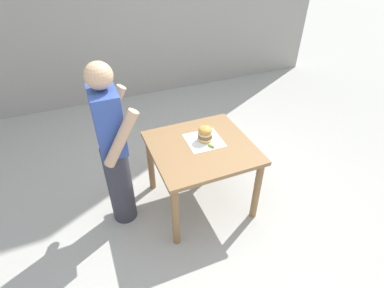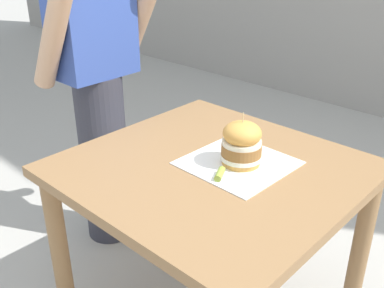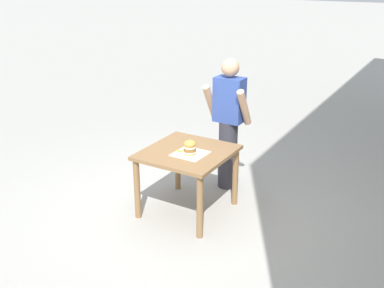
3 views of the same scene
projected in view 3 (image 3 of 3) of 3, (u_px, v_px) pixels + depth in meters
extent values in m
plane|color=#ADAAA3|center=(188.00, 210.00, 5.35)|extent=(80.00, 80.00, 0.00)
cube|color=olive|center=(188.00, 152.00, 5.08)|extent=(0.94, 0.98, 0.04)
cylinder|color=olive|center=(137.00, 189.00, 5.07)|extent=(0.07, 0.07, 0.72)
cylinder|color=olive|center=(200.00, 207.00, 4.68)|extent=(0.07, 0.07, 0.72)
cylinder|color=olive|center=(178.00, 163.00, 5.76)|extent=(0.07, 0.07, 0.72)
cylinder|color=olive|center=(235.00, 177.00, 5.37)|extent=(0.07, 0.07, 0.72)
cube|color=white|center=(190.00, 154.00, 4.99)|extent=(0.36, 0.36, 0.00)
cylinder|color=gold|center=(190.00, 153.00, 4.98)|extent=(0.14, 0.14, 0.02)
cylinder|color=silver|center=(190.00, 151.00, 4.97)|extent=(0.15, 0.15, 0.02)
cylinder|color=brown|center=(190.00, 149.00, 4.96)|extent=(0.14, 0.14, 0.04)
cylinder|color=silver|center=(190.00, 147.00, 4.95)|extent=(0.14, 0.14, 0.02)
ellipsoid|color=gold|center=(190.00, 144.00, 4.94)|extent=(0.14, 0.14, 0.08)
cylinder|color=#D1B77F|center=(190.00, 140.00, 4.92)|extent=(0.00, 0.00, 0.05)
cylinder|color=#8EA83D|center=(180.00, 151.00, 5.03)|extent=(0.07, 0.05, 0.02)
cylinder|color=#33333D|center=(228.00, 154.00, 5.79)|extent=(0.24, 0.24, 0.90)
cube|color=#334C9E|center=(229.00, 100.00, 5.53)|extent=(0.36, 0.22, 0.56)
sphere|color=tan|center=(230.00, 68.00, 5.38)|extent=(0.22, 0.22, 0.22)
cylinder|color=tan|center=(211.00, 102.00, 5.61)|extent=(0.09, 0.34, 0.50)
cylinder|color=tan|center=(244.00, 108.00, 5.39)|extent=(0.09, 0.34, 0.50)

